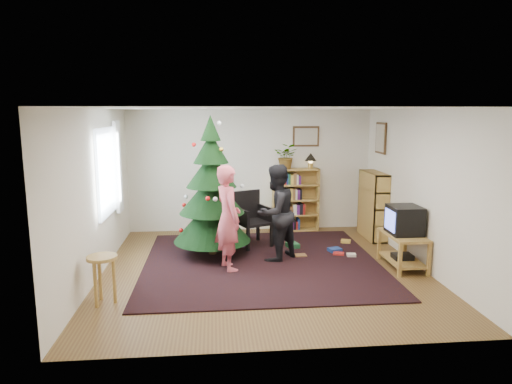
{
  "coord_description": "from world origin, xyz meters",
  "views": [
    {
      "loc": [
        -0.76,
        -6.84,
        2.45
      ],
      "look_at": [
        -0.04,
        0.79,
        1.1
      ],
      "focal_mm": 32.0,
      "sensor_mm": 36.0,
      "label": 1
    }
  ],
  "objects": [
    {
      "name": "ceiling",
      "position": [
        0.0,
        0.0,
        2.5
      ],
      "size": [
        5.0,
        5.0,
        0.0
      ],
      "primitive_type": "plane",
      "rotation": [
        3.14,
        0.0,
        0.0
      ],
      "color": "white",
      "rests_on": "wall_back"
    },
    {
      "name": "bookshelf_right",
      "position": [
        2.34,
        1.65,
        0.66
      ],
      "size": [
        0.3,
        0.95,
        1.3
      ],
      "rotation": [
        0.0,
        0.0,
        1.57
      ],
      "color": "#B69141",
      "rests_on": "floor"
    },
    {
      "name": "tv_stand",
      "position": [
        2.22,
        -0.11,
        0.33
      ],
      "size": [
        0.51,
        0.92,
        0.55
      ],
      "color": "#B69141",
      "rests_on": "floor"
    },
    {
      "name": "armchair",
      "position": [
        -0.05,
        1.36,
        0.55
      ],
      "size": [
        0.73,
        0.76,
        1.01
      ],
      "rotation": [
        0.0,
        0.0,
        0.43
      ],
      "color": "black",
      "rests_on": "rug"
    },
    {
      "name": "potted_plant",
      "position": [
        0.73,
        2.34,
        1.56
      ],
      "size": [
        0.59,
        0.55,
        0.52
      ],
      "primitive_type": "imported",
      "rotation": [
        0.0,
        0.0,
        -0.39
      ],
      "color": "gray",
      "rests_on": "bookshelf_back"
    },
    {
      "name": "bookshelf_back",
      "position": [
        0.93,
        2.34,
        0.66
      ],
      "size": [
        0.95,
        0.3,
        1.3
      ],
      "color": "#B69141",
      "rests_on": "floor"
    },
    {
      "name": "person_standing",
      "position": [
        -0.55,
        0.04,
        0.83
      ],
      "size": [
        0.57,
        0.7,
        1.66
      ],
      "primitive_type": "imported",
      "rotation": [
        0.0,
        0.0,
        1.91
      ],
      "color": "#CA505C",
      "rests_on": "rug"
    },
    {
      "name": "picture_back",
      "position": [
        1.15,
        2.48,
        1.95
      ],
      "size": [
        0.55,
        0.03,
        0.42
      ],
      "color": "#4C3319",
      "rests_on": "wall_back"
    },
    {
      "name": "curtain",
      "position": [
        -2.43,
        1.3,
        1.5
      ],
      "size": [
        0.06,
        0.35,
        1.6
      ],
      "primitive_type": "cube",
      "color": "white",
      "rests_on": "wall_left"
    },
    {
      "name": "floor_clutter",
      "position": [
        1.01,
        0.83,
        0.04
      ],
      "size": [
        2.18,
        1.01,
        0.08
      ],
      "color": "#A51E19",
      "rests_on": "rug"
    },
    {
      "name": "table_lamp",
      "position": [
        1.23,
        2.34,
        1.52
      ],
      "size": [
        0.24,
        0.24,
        0.32
      ],
      "color": "#A57F33",
      "rests_on": "bookshelf_back"
    },
    {
      "name": "wall_left",
      "position": [
        -2.5,
        0.0,
        1.25
      ],
      "size": [
        0.02,
        5.0,
        2.5
      ],
      "primitive_type": "cube",
      "color": "silver",
      "rests_on": "floor"
    },
    {
      "name": "rug",
      "position": [
        0.0,
        0.3,
        0.01
      ],
      "size": [
        3.8,
        3.6,
        0.02
      ],
      "primitive_type": "cube",
      "color": "black",
      "rests_on": "floor"
    },
    {
      "name": "wall_right",
      "position": [
        2.5,
        0.0,
        1.25
      ],
      "size": [
        0.02,
        5.0,
        2.5
      ],
      "primitive_type": "cube",
      "color": "silver",
      "rests_on": "floor"
    },
    {
      "name": "wall_back",
      "position": [
        0.0,
        2.5,
        1.25
      ],
      "size": [
        5.0,
        0.02,
        2.5
      ],
      "primitive_type": "cube",
      "color": "silver",
      "rests_on": "floor"
    },
    {
      "name": "christmas_tree",
      "position": [
        -0.8,
        0.81,
        1.0
      ],
      "size": [
        1.32,
        1.32,
        2.4
      ],
      "rotation": [
        0.0,
        0.0,
        0.09
      ],
      "color": "#3F2816",
      "rests_on": "rug"
    },
    {
      "name": "stool",
      "position": [
        -2.2,
        -1.11,
        0.49
      ],
      "size": [
        0.38,
        0.38,
        0.64
      ],
      "color": "#B69141",
      "rests_on": "floor"
    },
    {
      "name": "picture_right",
      "position": [
        2.48,
        1.75,
        1.95
      ],
      "size": [
        0.03,
        0.5,
        0.6
      ],
      "color": "#4C3319",
      "rests_on": "wall_right"
    },
    {
      "name": "window_pane",
      "position": [
        -2.47,
        0.6,
        1.5
      ],
      "size": [
        0.04,
        1.2,
        1.4
      ],
      "primitive_type": "cube",
      "color": "silver",
      "rests_on": "wall_left"
    },
    {
      "name": "wall_front",
      "position": [
        0.0,
        -2.5,
        1.25
      ],
      "size": [
        5.0,
        0.02,
        2.5
      ],
      "primitive_type": "cube",
      "color": "silver",
      "rests_on": "floor"
    },
    {
      "name": "crt_tv",
      "position": [
        2.22,
        -0.11,
        0.77
      ],
      "size": [
        0.48,
        0.51,
        0.45
      ],
      "color": "black",
      "rests_on": "tv_stand"
    },
    {
      "name": "floor",
      "position": [
        0.0,
        0.0,
        0.0
      ],
      "size": [
        5.0,
        5.0,
        0.0
      ],
      "primitive_type": "plane",
      "color": "brown",
      "rests_on": "ground"
    },
    {
      "name": "person_by_chair",
      "position": [
        0.25,
        0.44,
        0.8
      ],
      "size": [
        0.99,
        0.97,
        1.61
      ],
      "primitive_type": "imported",
      "rotation": [
        0.0,
        0.0,
        3.84
      ],
      "color": "black",
      "rests_on": "rug"
    }
  ]
}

